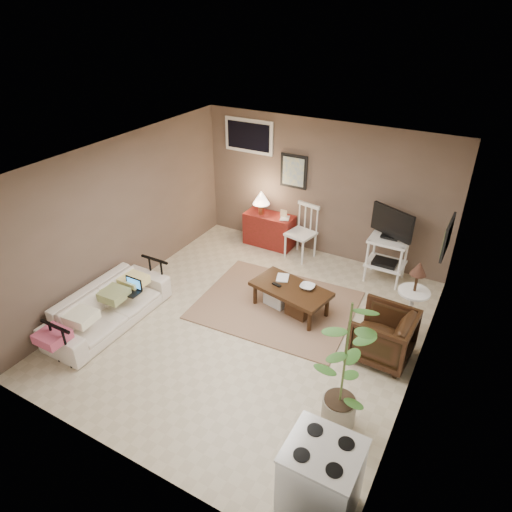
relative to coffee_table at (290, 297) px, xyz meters
The scene contains 20 objects.
floor 0.72m from the coffee_table, 118.77° to the right, with size 5.00×5.00×0.00m, color #C1B293.
art_back 2.40m from the coffee_table, 115.02° to the left, with size 0.50×0.03×0.60m, color black.
art_right 2.33m from the coffee_table, 13.46° to the left, with size 0.03×0.60×0.45m, color black.
window 3.10m from the coffee_table, 133.40° to the left, with size 0.96×0.03×0.60m, color white.
rug 0.33m from the coffee_table, behind, with size 2.28×1.83×0.02m, color #8E6A52.
coffee_table is the anchor object (origin of this frame).
sofa 2.63m from the coffee_table, 144.21° to the right, with size 1.89×0.55×0.74m, color white.
sofa_pillows 2.73m from the coffee_table, 139.93° to the right, with size 0.36×1.80×0.13m, color #F6F1CC, non-canonical shape.
sofa_end_rails 2.54m from the coffee_table, 142.77° to the right, with size 0.51×1.89×0.63m, color black, non-canonical shape.
laptop 2.30m from the coffee_table, 148.16° to the right, with size 0.29×0.21×0.20m.
red_console 2.10m from the coffee_table, 126.68° to the left, with size 0.92×0.41×1.07m.
spindle_chair 1.66m from the coffee_table, 108.86° to the left, with size 0.52×0.52×0.98m.
tv_stand 1.87m from the coffee_table, 56.96° to the left, with size 0.72×0.49×1.28m.
side_table 1.75m from the coffee_table, 12.46° to the left, with size 0.42×0.42×1.14m.
armchair 1.50m from the coffee_table, 12.25° to the right, with size 0.73×0.68×0.75m, color black.
potted_plant 2.19m from the coffee_table, 49.66° to the right, with size 0.41×0.41×1.65m.
stove 3.06m from the coffee_table, 59.46° to the right, with size 0.64×0.60×0.84m.
bowl 0.37m from the coffee_table, 23.42° to the left, with size 0.21×0.05×0.21m, color #331A0E.
book_table 0.43m from the coffee_table, 155.86° to the left, with size 0.18×0.02×0.24m, color #331A0E.
book_console 1.98m from the coffee_table, 121.16° to the left, with size 0.16×0.02×0.22m, color #331A0E.
Camera 1 is at (2.60, -4.49, 4.15)m, focal length 32.00 mm.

